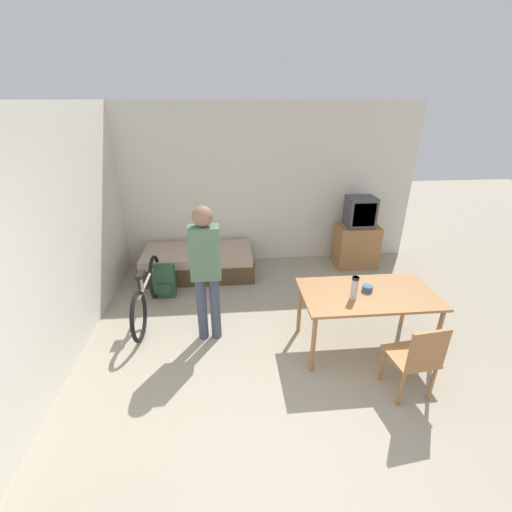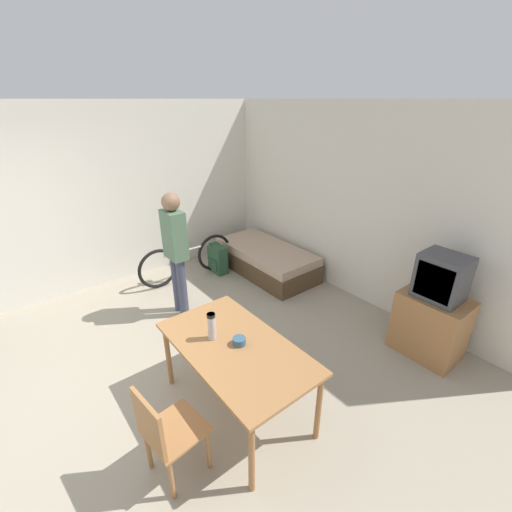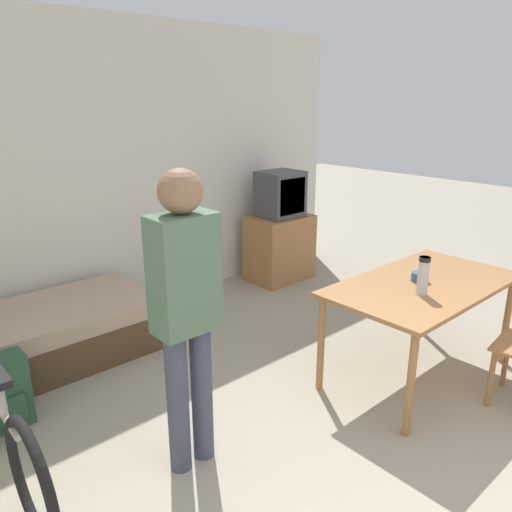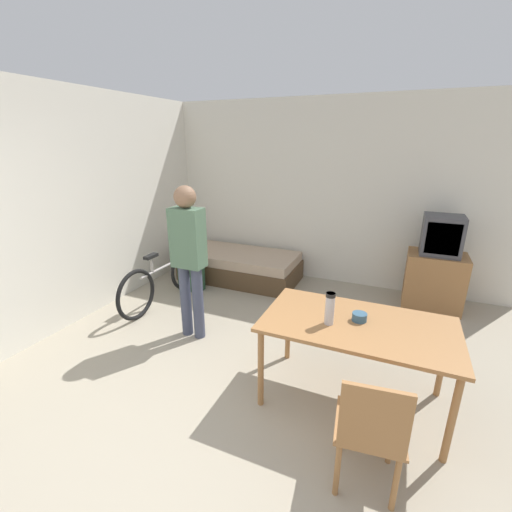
# 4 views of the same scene
# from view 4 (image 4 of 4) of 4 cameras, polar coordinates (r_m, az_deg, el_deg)

# --- Properties ---
(ground_plane) EXTENTS (20.00, 20.00, 0.00)m
(ground_plane) POSITION_cam_4_polar(r_m,az_deg,el_deg) (2.72, -16.72, -33.16)
(ground_plane) COLOR #9E937F
(wall_back) EXTENTS (5.53, 0.06, 2.70)m
(wall_back) POSITION_cam_4_polar(r_m,az_deg,el_deg) (5.32, 9.92, 10.29)
(wall_back) COLOR silver
(wall_back) RESTS_ON ground_plane
(wall_left) EXTENTS (0.06, 4.90, 2.70)m
(wall_left) POSITION_cam_4_polar(r_m,az_deg,el_deg) (4.78, -24.84, 7.93)
(wall_left) COLOR silver
(wall_left) RESTS_ON ground_plane
(daybed) EXTENTS (1.82, 0.89, 0.44)m
(daybed) POSITION_cam_4_polar(r_m,az_deg,el_deg) (5.43, -2.66, -1.67)
(daybed) COLOR #4C3823
(daybed) RESTS_ON ground_plane
(tv) EXTENTS (0.70, 0.50, 1.24)m
(tv) POSITION_cam_4_polar(r_m,az_deg,el_deg) (4.97, 27.77, -1.99)
(tv) COLOR #9E6B3D
(tv) RESTS_ON ground_plane
(dining_table) EXTENTS (1.49, 0.83, 0.74)m
(dining_table) POSITION_cam_4_polar(r_m,az_deg,el_deg) (2.90, 16.51, -11.91)
(dining_table) COLOR #9E6B3D
(dining_table) RESTS_ON ground_plane
(wooden_chair) EXTENTS (0.46, 0.46, 0.86)m
(wooden_chair) POSITION_cam_4_polar(r_m,az_deg,el_deg) (2.36, 18.56, -25.72)
(wooden_chair) COLOR #9E6B3D
(wooden_chair) RESTS_ON ground_plane
(bicycle) EXTENTS (0.08, 1.65, 0.73)m
(bicycle) POSITION_cam_4_polar(r_m,az_deg,el_deg) (4.78, -15.31, -3.78)
(bicycle) COLOR black
(bicycle) RESTS_ON ground_plane
(person_standing) EXTENTS (0.34, 0.23, 1.69)m
(person_standing) POSITION_cam_4_polar(r_m,az_deg,el_deg) (3.66, -11.16, 0.53)
(person_standing) COLOR #3D4256
(person_standing) RESTS_ON ground_plane
(thermos_flask) EXTENTS (0.08, 0.08, 0.26)m
(thermos_flask) POSITION_cam_4_polar(r_m,az_deg,el_deg) (2.73, 12.21, -8.32)
(thermos_flask) COLOR #B7B7BC
(thermos_flask) RESTS_ON dining_table
(mate_bowl) EXTENTS (0.12, 0.12, 0.07)m
(mate_bowl) POSITION_cam_4_polar(r_m,az_deg,el_deg) (2.88, 16.86, -9.70)
(mate_bowl) COLOR #335670
(mate_bowl) RESTS_ON dining_table
(backpack) EXTENTS (0.35, 0.21, 0.48)m
(backpack) POSITION_cam_4_polar(r_m,az_deg,el_deg) (5.11, -10.76, -3.05)
(backpack) COLOR #284C33
(backpack) RESTS_ON ground_plane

